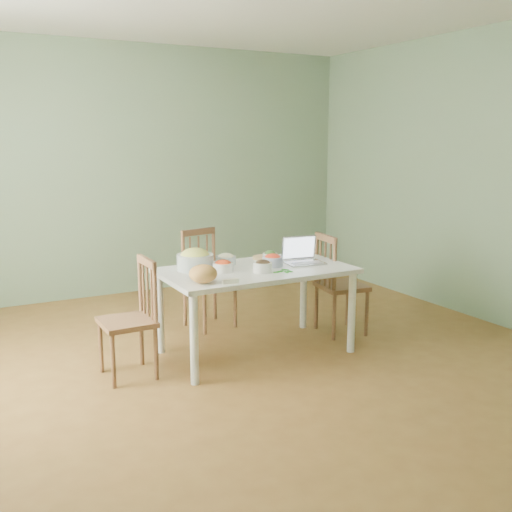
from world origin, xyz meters
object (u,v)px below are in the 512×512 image
dining_table (256,311)px  bowl_squash (195,259)px  chair_far (210,279)px  bread_boule (203,274)px  laptop (305,251)px  chair_left (127,319)px  chair_right (342,284)px

dining_table → bowl_squash: size_ratio=5.18×
chair_far → bowl_squash: 0.79m
bread_boule → laptop: (0.99, 0.20, 0.04)m
chair_left → bread_boule: size_ratio=4.25×
dining_table → chair_left: (-1.05, 0.01, 0.08)m
bread_boule → chair_right: bearing=12.4°
bread_boule → chair_left: bearing=153.9°
dining_table → bread_boule: bearing=-156.9°
bread_boule → laptop: bearing=11.5°
chair_left → laptop: bearing=87.7°
chair_left → chair_far: bearing=127.4°
dining_table → chair_far: (-0.06, 0.79, 0.10)m
chair_left → laptop: 1.53m
chair_left → bowl_squash: 0.72m
chair_far → bread_boule: 1.18m
dining_table → bread_boule: (-0.55, -0.24, 0.41)m
chair_right → bread_boule: chair_right is taller
dining_table → bowl_squash: bowl_squash is taller
bowl_squash → dining_table: bearing=-22.6°
laptop → bowl_squash: bearing=173.3°
chair_far → laptop: laptop is taller
dining_table → laptop: bearing=-4.5°
chair_right → bowl_squash: 1.39m
chair_far → chair_right: bearing=-47.3°
chair_far → laptop: bearing=-70.2°
chair_far → bread_boule: bearing=-127.1°
dining_table → bowl_squash: 0.64m
chair_right → chair_left: bearing=99.8°
laptop → chair_right: bearing=21.5°
dining_table → bowl_squash: bearing=157.4°
chair_left → bread_boule: bearing=63.2°
dining_table → chair_far: 0.80m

